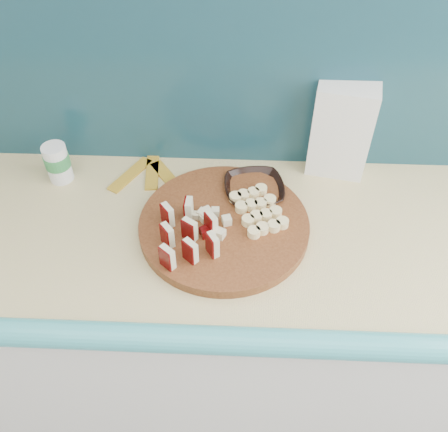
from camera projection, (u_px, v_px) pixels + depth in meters
The scene contains 10 objects.
kitchen_counter at pixel (227, 330), 1.55m from camera, with size 2.20×0.63×0.91m.
backsplash at pixel (233, 79), 1.24m from camera, with size 2.20×0.02×0.50m, color teal.
cutting_board at pixel (224, 225), 1.22m from camera, with size 0.42×0.42×0.03m, color #48210F.
apple_wedges at pixel (187, 233), 1.15m from camera, with size 0.14×0.19×0.06m.
apple_chunks at pixel (213, 222), 1.20m from camera, with size 0.06×0.07×0.02m.
banana_slices at pixel (258, 210), 1.22m from camera, with size 0.15×0.17×0.02m.
brown_bowl at pixel (254, 190), 1.30m from camera, with size 0.15×0.15×0.04m, color black.
flour_bag at pixel (341, 128), 1.30m from camera, with size 0.15×0.11×0.26m, color white.
canister at pixel (58, 162), 1.32m from camera, with size 0.07×0.07×0.11m.
banana_peel at pixel (150, 174), 1.37m from camera, with size 0.22×0.18×0.01m.
Camera 1 is at (0.13, 0.68, 1.82)m, focal length 40.00 mm.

